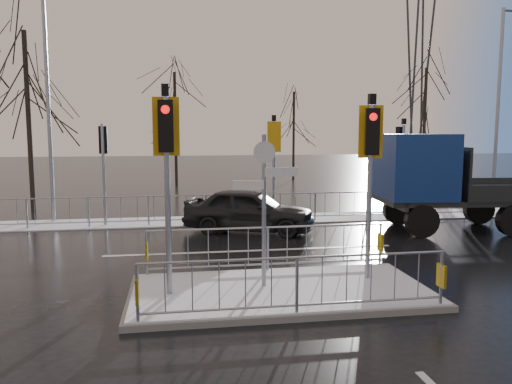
{
  "coord_description": "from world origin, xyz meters",
  "views": [
    {
      "loc": [
        -2.04,
        -9.53,
        3.27
      ],
      "look_at": [
        -0.1,
        2.46,
        1.8
      ],
      "focal_mm": 35.0,
      "sensor_mm": 36.0,
      "label": 1
    }
  ],
  "objects": [
    {
      "name": "ground",
      "position": [
        0.0,
        0.0,
        0.0
      ],
      "size": [
        120.0,
        120.0,
        0.0
      ],
      "primitive_type": "plane",
      "color": "black",
      "rests_on": "ground"
    },
    {
      "name": "snow_verge",
      "position": [
        0.0,
        8.6,
        0.02
      ],
      "size": [
        30.0,
        2.0,
        0.04
      ],
      "primitive_type": "cube",
      "color": "white",
      "rests_on": "ground"
    },
    {
      "name": "lane_markings",
      "position": [
        0.0,
        -0.33,
        0.0
      ],
      "size": [
        8.0,
        11.38,
        0.01
      ],
      "color": "silver",
      "rests_on": "ground"
    },
    {
      "name": "traffic_island",
      "position": [
        -0.01,
        0.01,
        0.39
      ],
      "size": [
        6.0,
        3.04,
        4.15
      ],
      "color": "slate",
      "rests_on": "ground"
    },
    {
      "name": "far_kerb_fixtures",
      "position": [
        0.29,
        8.09,
        1.02
      ],
      "size": [
        18.0,
        0.65,
        3.83
      ],
      "color": "gray",
      "rests_on": "ground"
    },
    {
      "name": "car_far_lane",
      "position": [
        0.32,
        6.42,
        0.72
      ],
      "size": [
        4.58,
        3.18,
        1.45
      ],
      "primitive_type": "imported",
      "rotation": [
        0.0,
        0.0,
        1.19
      ],
      "color": "black",
      "rests_on": "ground"
    },
    {
      "name": "flatbed_truck",
      "position": [
        6.68,
        5.67,
        1.7
      ],
      "size": [
        7.14,
        3.25,
        3.2
      ],
      "color": "black",
      "rests_on": "ground"
    },
    {
      "name": "tree_near_b",
      "position": [
        -8.0,
        12.5,
        5.15
      ],
      "size": [
        4.0,
        4.0,
        7.55
      ],
      "color": "black",
      "rests_on": "ground"
    },
    {
      "name": "tree_far_a",
      "position": [
        -2.0,
        22.0,
        4.82
      ],
      "size": [
        3.75,
        3.75,
        7.08
      ],
      "color": "black",
      "rests_on": "ground"
    },
    {
      "name": "tree_far_b",
      "position": [
        6.0,
        24.0,
        4.18
      ],
      "size": [
        3.25,
        3.25,
        6.14
      ],
      "color": "black",
      "rests_on": "ground"
    },
    {
      "name": "tree_far_c",
      "position": [
        14.0,
        21.0,
        5.15
      ],
      "size": [
        4.0,
        4.0,
        7.55
      ],
      "color": "black",
      "rests_on": "ground"
    },
    {
      "name": "street_lamp_right",
      "position": [
        10.57,
        8.5,
        4.39
      ],
      "size": [
        1.25,
        0.18,
        8.0
      ],
      "color": "gray",
      "rests_on": "ground"
    },
    {
      "name": "street_lamp_left",
      "position": [
        -6.43,
        9.5,
        4.49
      ],
      "size": [
        1.25,
        0.18,
        8.2
      ],
      "color": "gray",
      "rests_on": "ground"
    },
    {
      "name": "pylon_wires",
      "position": [
        16.88,
        30.0,
        11.03
      ],
      "size": [
        70.0,
        2.38,
        19.97
      ],
      "color": "#2D3033",
      "rests_on": "ground"
    }
  ]
}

